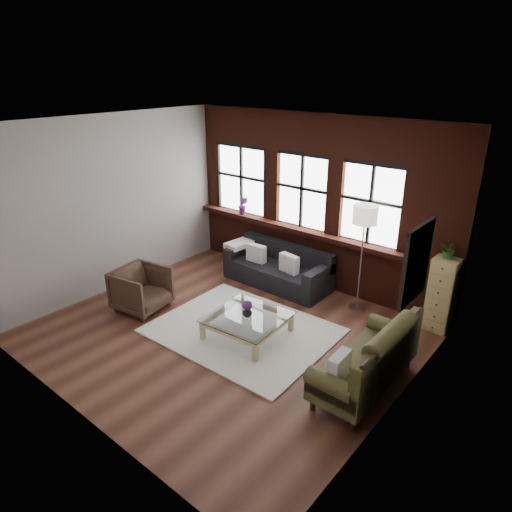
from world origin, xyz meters
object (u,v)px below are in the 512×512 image
Objects in this scene: dark_sofa at (277,266)px; armchair at (141,289)px; floor_lamp at (361,255)px; drawer_chest at (442,294)px; coffee_table at (248,327)px; vase at (247,312)px; vintage_settee at (366,355)px.

armchair is (-1.22, -2.27, 0.00)m from dark_sofa.
dark_sofa is 2.51× the size of armchair.
floor_lamp reaches higher than dark_sofa.
armchair is at bearing -147.97° from drawer_chest.
drawer_chest is at bearing 9.61° from floor_lamp.
armchair reaches higher than dark_sofa.
coffee_table is (0.78, -1.79, -0.20)m from dark_sofa.
vase reaches higher than coffee_table.
floor_lamp is at bearing 65.35° from vase.
coffee_table is at bearing -178.56° from vintage_settee.
drawer_chest is (2.19, 2.14, 0.44)m from coffee_table.
vase is 3.07m from drawer_chest.
drawer_chest is at bearing 83.80° from vintage_settee.
dark_sofa is 1.03× the size of floor_lamp.
coffee_table is at bearing -66.54° from dark_sofa.
coffee_table is (1.99, 0.48, -0.20)m from armchair.
drawer_chest reaches higher than coffee_table.
dark_sofa reaches higher than vase.
floor_lamp reaches higher than coffee_table.
vintage_settee is (2.74, -1.74, 0.11)m from dark_sofa.
vintage_settee is at bearing -96.20° from drawer_chest.
floor_lamp is (-1.32, -0.22, 0.39)m from drawer_chest.
dark_sofa is 1.95m from vase.
drawer_chest is at bearing -67.51° from armchair.
armchair is at bearing -166.40° from coffee_table.
vase is (-1.97, -0.05, -0.05)m from vintage_settee.
vintage_settee is at bearing -32.36° from dark_sofa.
floor_lamp reaches higher than armchair.
floor_lamp is at bearing 65.35° from coffee_table.
floor_lamp is (-1.09, 1.87, 0.52)m from vintage_settee.
vintage_settee is 1.97m from vase.
floor_lamp is at bearing 120.26° from vintage_settee.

